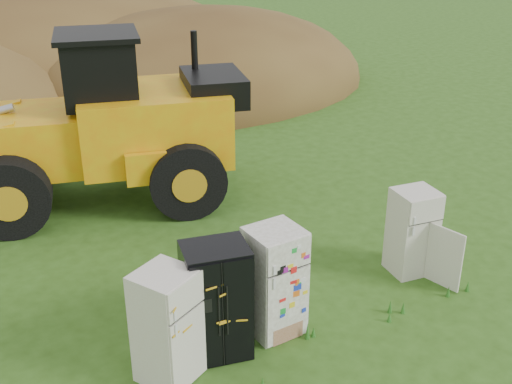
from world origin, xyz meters
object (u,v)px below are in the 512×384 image
Objects in this scene: fridge_sticker at (274,281)px; wheel_loader at (59,124)px; fridge_open_door at (412,232)px; fridge_black_side at (216,301)px; fridge_leftmost at (167,326)px.

fridge_sticker is 0.23× the size of wheel_loader.
wheel_loader is (-3.95, 6.22, 1.05)m from fridge_open_door.
fridge_black_side reaches higher than fridge_sticker.
fridge_leftmost is 6.36m from wheel_loader.
fridge_black_side is 0.23× the size of wheel_loader.
fridge_sticker reaches higher than fridge_open_door.
fridge_sticker is 1.11× the size of fridge_open_door.
fridge_sticker reaches higher than fridge_leftmost.
wheel_loader is at bearing 60.32° from fridge_leftmost.
fridge_leftmost is at bearing -157.30° from fridge_black_side.
wheel_loader is (-0.95, 6.21, 0.97)m from fridge_sticker.
fridge_sticker is at bearing -60.05° from wheel_loader.
fridge_leftmost is 1.07× the size of fridge_open_door.
fridge_black_side is 4.00m from fridge_open_door.
wheel_loader is (0.05, 6.15, 0.96)m from fridge_black_side.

